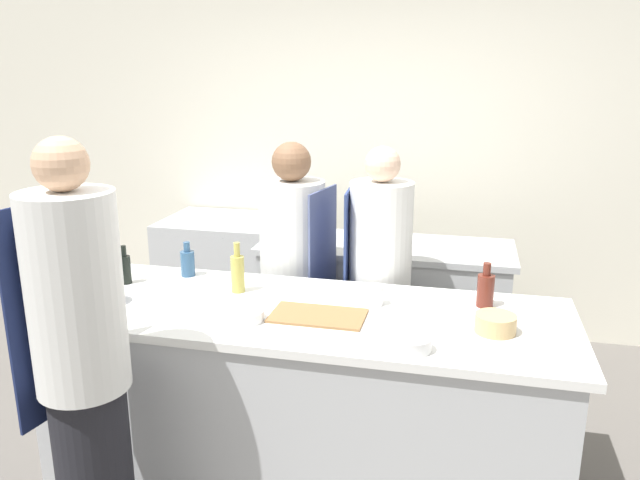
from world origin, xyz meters
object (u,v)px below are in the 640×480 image
bowl_prep_small (412,343)px  bowl_ceramic_blue (107,295)px  chef_at_prep_near (83,368)px  chef_at_pass_far (379,289)px  bottle_olive_oil (238,272)px  bottle_wine (188,262)px  cup (374,295)px  oven_range (225,274)px  chef_at_stove (293,279)px  bowl_mixing_large (243,315)px  bowl_wooden_salad (496,324)px  bottle_vinegar (125,268)px  bottle_cooking_oil (486,289)px

bowl_prep_small → bowl_ceramic_blue: 1.52m
bowl_ceramic_blue → chef_at_prep_near: bearing=-66.1°
chef_at_pass_far → bottle_olive_oil: size_ratio=6.22×
bottle_wine → cup: bearing=-10.2°
chef_at_pass_far → bowl_ceramic_blue: (-1.23, -0.80, 0.15)m
oven_range → bowl_prep_small: bowl_prep_small is taller
chef_at_stove → bowl_mixing_large: size_ratio=8.55×
bowl_prep_small → bowl_wooden_salad: 0.43m
bottle_olive_oil → bowl_wooden_salad: 1.30m
oven_range → bottle_vinegar: bottle_vinegar is taller
bowl_prep_small → bowl_ceramic_blue: bowl_ceramic_blue is taller
chef_at_prep_near → bottle_wine: (-0.06, 1.09, 0.09)m
oven_range → bottle_olive_oil: 1.82m
chef_at_pass_far → oven_range: bearing=48.5°
bottle_wine → bowl_prep_small: 1.46m
bottle_vinegar → bottle_wine: bearing=36.0°
bottle_cooking_oil → bottle_vinegar: bearing=-176.8°
oven_range → bowl_wooden_salad: (2.00, -1.78, 0.52)m
chef_at_pass_far → bowl_wooden_salad: 0.96m
oven_range → bowl_ceramic_blue: 1.94m
bottle_olive_oil → bowl_prep_small: bearing=-27.4°
cup → bottle_cooking_oil: bearing=11.0°
bowl_wooden_salad → cup: (-0.57, 0.20, 0.01)m
oven_range → chef_at_pass_far: size_ratio=0.55×
chef_at_pass_far → bowl_wooden_salad: (0.62, -0.72, 0.15)m
bottle_wine → bowl_wooden_salad: 1.68m
chef_at_stove → oven_range: bearing=-127.7°
chef_at_prep_near → bowl_ceramic_blue: chef_at_prep_near is taller
chef_at_prep_near → bottle_vinegar: size_ratio=8.63×
bottle_cooking_oil → bowl_wooden_salad: size_ratio=1.23×
bowl_mixing_large → bottle_cooking_oil: bearing=22.1°
chef_at_pass_far → bottle_vinegar: 1.41m
bottle_cooking_oil → bowl_mixing_large: size_ratio=1.14×
oven_range → cup: cup is taller
bottle_cooking_oil → bowl_wooden_salad: 0.31m
chef_at_prep_near → bottle_cooking_oil: 1.83m
bottle_vinegar → cup: bearing=0.1°
bottle_olive_oil → bottle_cooking_oil: bearing=4.0°
chef_at_pass_far → bowl_mixing_large: bearing=145.4°
bowl_mixing_large → bowl_ceramic_blue: size_ratio=1.20×
bottle_wine → oven_range: bearing=104.7°
chef_at_prep_near → bottle_wine: 1.10m
bowl_prep_small → bowl_wooden_salad: size_ratio=0.90×
oven_range → cup: (1.43, -1.58, 0.52)m
chef_at_stove → bottle_cooking_oil: 1.22m
oven_range → bowl_wooden_salad: bearing=-41.7°
oven_range → chef_at_prep_near: bearing=-80.2°
chef_at_pass_far → bottle_cooking_oil: chef_at_pass_far is taller
chef_at_pass_far → bottle_olive_oil: (-0.66, -0.50, 0.21)m
bottle_olive_oil → bowl_ceramic_blue: (-0.57, -0.30, -0.06)m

